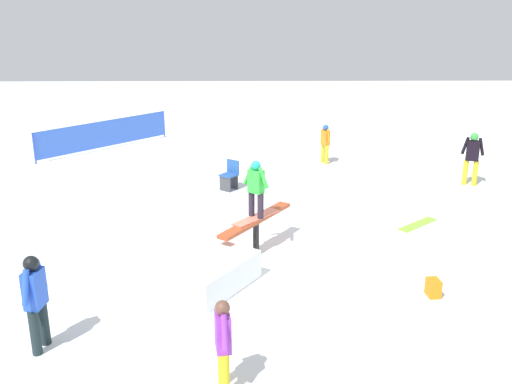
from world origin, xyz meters
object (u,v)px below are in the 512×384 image
object	(u,v)px
bystander_purple	(223,341)
folding_chair	(230,176)
bystander_blue	(36,298)
rail_feature	(256,223)
loose_snowboard_lime	(418,224)
bystander_black	(472,156)
backpack_on_snow	(433,288)
bystander_orange	(325,142)
main_rider_on_rail	(256,191)

from	to	relation	value
bystander_purple	folding_chair	size ratio (longest dim) A/B	1.62
bystander_blue	folding_chair	distance (m)	8.72
rail_feature	loose_snowboard_lime	distance (m)	4.43
rail_feature	bystander_blue	xyz separation A→B (m)	(-3.71, 3.48, 0.22)
rail_feature	bystander_blue	distance (m)	5.09
loose_snowboard_lime	folding_chair	size ratio (longest dim) A/B	1.52
rail_feature	bystander_black	size ratio (longest dim) A/B	1.38
backpack_on_snow	bystander_blue	bearing A→B (deg)	-81.07
rail_feature	bystander_orange	bearing A→B (deg)	15.58
main_rider_on_rail	bystander_orange	size ratio (longest dim) A/B	0.95
rail_feature	bystander_orange	size ratio (longest dim) A/B	1.64
bystander_purple	folding_chair	bearing A→B (deg)	-7.69
backpack_on_snow	bystander_purple	bearing A→B (deg)	-59.50
bystander_orange	folding_chair	size ratio (longest dim) A/B	1.55
bystander_blue	backpack_on_snow	xyz separation A→B (m)	(1.65, -6.79, -0.74)
rail_feature	loose_snowboard_lime	world-z (taller)	rail_feature
rail_feature	bystander_blue	bearing A→B (deg)	170.78
rail_feature	folding_chair	distance (m)	4.61
rail_feature	folding_chair	xyz separation A→B (m)	(4.55, 0.71, -0.27)
bystander_black	backpack_on_snow	world-z (taller)	bystander_black
bystander_black	folding_chair	world-z (taller)	bystander_black
bystander_blue	loose_snowboard_lime	distance (m)	9.27
rail_feature	main_rider_on_rail	xyz separation A→B (m)	(0.00, 0.00, 0.76)
main_rider_on_rail	bystander_purple	world-z (taller)	main_rider_on_rail
bystander_blue	bystander_purple	bearing A→B (deg)	78.12
backpack_on_snow	folding_chair	bearing A→B (deg)	-153.34
bystander_black	bystander_orange	size ratio (longest dim) A/B	1.19
main_rider_on_rail	bystander_black	bearing A→B (deg)	-13.42
bystander_orange	bystander_purple	bearing A→B (deg)	140.12
main_rider_on_rail	backpack_on_snow	bearing A→B (deg)	-81.94
rail_feature	main_rider_on_rail	size ratio (longest dim) A/B	1.72
main_rider_on_rail	bystander_blue	world-z (taller)	main_rider_on_rail
bystander_blue	bystander_black	world-z (taller)	bystander_black
folding_chair	backpack_on_snow	xyz separation A→B (m)	(-6.61, -4.03, -0.24)
bystander_orange	rail_feature	bearing A→B (deg)	135.53
bystander_blue	backpack_on_snow	world-z (taller)	bystander_blue
bystander_black	loose_snowboard_lime	size ratio (longest dim) A/B	1.21
bystander_black	folding_chair	xyz separation A→B (m)	(-0.35, 7.29, -0.50)
bystander_orange	backpack_on_snow	distance (m)	9.59
main_rider_on_rail	loose_snowboard_lime	world-z (taller)	main_rider_on_rail
rail_feature	bystander_black	bearing A→B (deg)	-19.36
rail_feature	backpack_on_snow	world-z (taller)	rail_feature
bystander_blue	bystander_orange	xyz separation A→B (m)	(11.18, -5.96, -0.14)
main_rider_on_rail	folding_chair	size ratio (longest dim) A/B	1.47
bystander_blue	backpack_on_snow	distance (m)	7.03
bystander_blue	loose_snowboard_lime	size ratio (longest dim) A/B	1.21
main_rider_on_rail	folding_chair	world-z (taller)	main_rider_on_rail
bystander_black	bystander_blue	bearing A→B (deg)	-120.33
loose_snowboard_lime	backpack_on_snow	bearing A→B (deg)	37.72
bystander_blue	bystander_purple	xyz separation A→B (m)	(-1.06, -2.96, -0.11)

